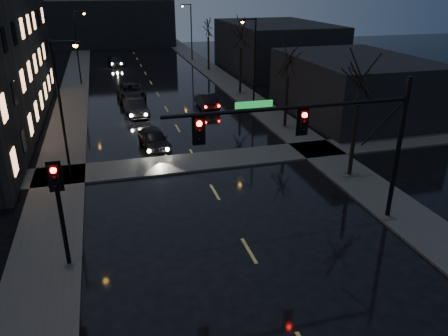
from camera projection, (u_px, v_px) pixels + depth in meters
sidewalk_left at (71, 107)px, 40.84m from camera, size 3.00×140.00×0.12m
sidewalk_right at (244, 95)px, 45.03m from camera, size 3.00×140.00×0.12m
sidewalk_cross at (198, 162)px, 28.31m from camera, size 40.00×3.00×0.12m
commercial_right_near at (353, 86)px, 37.81m from camera, size 10.00×14.00×5.00m
commercial_right_far at (275, 47)px, 57.49m from camera, size 12.00×18.00×6.00m
far_block at (111, 23)px, 78.78m from camera, size 22.00×10.00×8.00m
signal_mast at (328, 130)px, 18.94m from camera, size 11.11×0.41×7.00m
signal_pole_left at (59, 200)px, 16.88m from camera, size 0.35×0.41×4.53m
tree_near at (362, 72)px, 23.97m from camera, size 3.52×3.52×8.08m
tree_mid_a at (289, 54)px, 32.99m from camera, size 3.30×3.30×7.58m
tree_mid_b at (241, 28)px, 43.32m from camera, size 3.74×3.74×8.59m
tree_far at (208, 22)px, 55.95m from camera, size 3.43×3.43×7.88m
streetlight_l_near at (64, 100)px, 24.15m from camera, size 1.53×0.28×8.00m
streetlight_l_far at (78, 42)px, 48.09m from camera, size 1.53×0.28×8.00m
streetlight_r_mid at (252, 56)px, 38.52m from camera, size 1.53×0.28×8.00m
streetlight_r_far at (190, 27)px, 63.35m from camera, size 1.53×0.28×8.00m
oncoming_car_a at (154, 139)px, 30.51m from camera, size 2.22×4.32×1.41m
oncoming_car_b at (136, 108)px, 38.09m from camera, size 2.05×4.43×1.41m
oncoming_car_c at (131, 92)px, 43.35m from camera, size 2.72×5.64×1.55m
oncoming_car_d at (116, 61)px, 60.96m from camera, size 2.46×4.78×1.33m
lead_car at (207, 101)px, 40.42m from camera, size 1.55×4.22×1.38m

